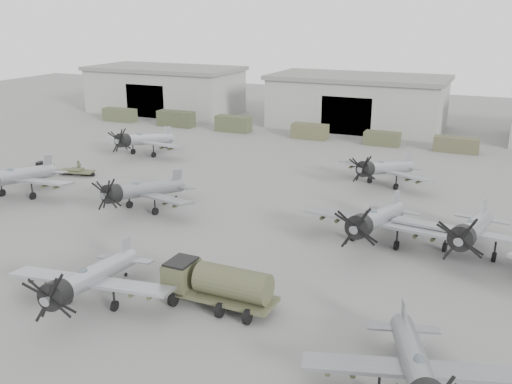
{
  "coord_description": "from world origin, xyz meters",
  "views": [
    {
      "loc": [
        23.57,
        -32.39,
        18.84
      ],
      "look_at": [
        2.57,
        14.51,
        2.5
      ],
      "focal_mm": 40.0,
      "sensor_mm": 36.0,
      "label": 1
    }
  ],
  "objects_px": {
    "aircraft_near_2": "(416,367)",
    "aircraft_far_1": "(383,168)",
    "aircraft_mid_1": "(140,191)",
    "aircraft_far_0": "(142,140)",
    "aircraft_mid_0": "(14,177)",
    "aircraft_near_1": "(88,279)",
    "aircraft_extra_235": "(471,230)",
    "aircraft_mid_2": "(375,220)",
    "ground_crew": "(79,168)",
    "fuel_tanker": "(218,283)",
    "tug_trailer": "(57,170)"
  },
  "relations": [
    {
      "from": "aircraft_mid_1",
      "to": "aircraft_mid_0",
      "type": "bearing_deg",
      "value": -162.05
    },
    {
      "from": "aircraft_mid_1",
      "to": "aircraft_far_0",
      "type": "bearing_deg",
      "value": 135.28
    },
    {
      "from": "aircraft_near_2",
      "to": "aircraft_far_1",
      "type": "height_order",
      "value": "aircraft_far_1"
    },
    {
      "from": "aircraft_mid_0",
      "to": "ground_crew",
      "type": "bearing_deg",
      "value": 82.2
    },
    {
      "from": "aircraft_mid_2",
      "to": "aircraft_far_0",
      "type": "xyz_separation_m",
      "value": [
        -35.88,
        18.05,
        -0.08
      ]
    },
    {
      "from": "aircraft_mid_2",
      "to": "ground_crew",
      "type": "distance_m",
      "value": 38.03
    },
    {
      "from": "aircraft_near_2",
      "to": "fuel_tanker",
      "type": "relative_size",
      "value": 1.47
    },
    {
      "from": "aircraft_mid_0",
      "to": "aircraft_mid_2",
      "type": "relative_size",
      "value": 1.01
    },
    {
      "from": "aircraft_mid_1",
      "to": "aircraft_extra_235",
      "type": "xyz_separation_m",
      "value": [
        30.32,
        1.71,
        0.14
      ]
    },
    {
      "from": "tug_trailer",
      "to": "ground_crew",
      "type": "xyz_separation_m",
      "value": [
        2.71,
        0.82,
        0.34
      ]
    },
    {
      "from": "aircraft_mid_1",
      "to": "tug_trailer",
      "type": "bearing_deg",
      "value": 168.19
    },
    {
      "from": "aircraft_far_0",
      "to": "fuel_tanker",
      "type": "relative_size",
      "value": 1.59
    },
    {
      "from": "aircraft_mid_0",
      "to": "aircraft_extra_235",
      "type": "xyz_separation_m",
      "value": [
        44.81,
        3.53,
        -0.01
      ]
    },
    {
      "from": "tug_trailer",
      "to": "fuel_tanker",
      "type": "bearing_deg",
      "value": -44.05
    },
    {
      "from": "aircraft_near_2",
      "to": "aircraft_extra_235",
      "type": "relative_size",
      "value": 0.89
    },
    {
      "from": "aircraft_mid_0",
      "to": "aircraft_mid_1",
      "type": "relative_size",
      "value": 1.07
    },
    {
      "from": "aircraft_mid_1",
      "to": "tug_trailer",
      "type": "distance_m",
      "value": 18.71
    },
    {
      "from": "aircraft_far_0",
      "to": "aircraft_extra_235",
      "type": "height_order",
      "value": "aircraft_extra_235"
    },
    {
      "from": "aircraft_mid_0",
      "to": "aircraft_far_1",
      "type": "distance_m",
      "value": 39.69
    },
    {
      "from": "tug_trailer",
      "to": "aircraft_mid_2",
      "type": "bearing_deg",
      "value": -20.69
    },
    {
      "from": "aircraft_extra_235",
      "to": "tug_trailer",
      "type": "height_order",
      "value": "aircraft_extra_235"
    },
    {
      "from": "aircraft_mid_0",
      "to": "aircraft_mid_1",
      "type": "bearing_deg",
      "value": -0.65
    },
    {
      "from": "aircraft_extra_235",
      "to": "fuel_tanker",
      "type": "bearing_deg",
      "value": -126.76
    },
    {
      "from": "aircraft_near_2",
      "to": "aircraft_far_0",
      "type": "xyz_separation_m",
      "value": [
        -42.31,
        37.32,
        0.15
      ]
    },
    {
      "from": "aircraft_far_1",
      "to": "fuel_tanker",
      "type": "height_order",
      "value": "aircraft_far_1"
    },
    {
      "from": "aircraft_mid_2",
      "to": "aircraft_far_1",
      "type": "bearing_deg",
      "value": 106.88
    },
    {
      "from": "aircraft_far_1",
      "to": "tug_trailer",
      "type": "distance_m",
      "value": 38.64
    },
    {
      "from": "aircraft_mid_0",
      "to": "aircraft_near_1",
      "type": "bearing_deg",
      "value": -42.3
    },
    {
      "from": "aircraft_near_2",
      "to": "aircraft_far_1",
      "type": "distance_m",
      "value": 37.72
    },
    {
      "from": "aircraft_mid_2",
      "to": "aircraft_extra_235",
      "type": "relative_size",
      "value": 1.0
    },
    {
      "from": "aircraft_near_2",
      "to": "aircraft_far_0",
      "type": "relative_size",
      "value": 0.93
    },
    {
      "from": "aircraft_mid_2",
      "to": "aircraft_far_0",
      "type": "distance_m",
      "value": 40.16
    },
    {
      "from": "aircraft_mid_2",
      "to": "ground_crew",
      "type": "xyz_separation_m",
      "value": [
        -37.34,
        7.07,
        -1.41
      ]
    },
    {
      "from": "aircraft_mid_0",
      "to": "aircraft_far_1",
      "type": "bearing_deg",
      "value": 22.38
    },
    {
      "from": "aircraft_mid_2",
      "to": "aircraft_near_2",
      "type": "bearing_deg",
      "value": -64.65
    },
    {
      "from": "aircraft_near_2",
      "to": "ground_crew",
      "type": "bearing_deg",
      "value": 131.91
    },
    {
      "from": "aircraft_mid_0",
      "to": "aircraft_mid_1",
      "type": "xyz_separation_m",
      "value": [
        14.49,
        1.83,
        -0.16
      ]
    },
    {
      "from": "aircraft_far_0",
      "to": "aircraft_extra_235",
      "type": "distance_m",
      "value": 46.66
    },
    {
      "from": "aircraft_extra_235",
      "to": "fuel_tanker",
      "type": "height_order",
      "value": "aircraft_extra_235"
    },
    {
      "from": "aircraft_extra_235",
      "to": "aircraft_mid_2",
      "type": "bearing_deg",
      "value": -167.02
    },
    {
      "from": "aircraft_far_1",
      "to": "ground_crew",
      "type": "xyz_separation_m",
      "value": [
        -34.3,
        -10.17,
        -1.2
      ]
    },
    {
      "from": "aircraft_near_1",
      "to": "aircraft_extra_235",
      "type": "xyz_separation_m",
      "value": [
        22.26,
        19.01,
        0.19
      ]
    },
    {
      "from": "aircraft_mid_1",
      "to": "aircraft_mid_2",
      "type": "height_order",
      "value": "aircraft_mid_2"
    },
    {
      "from": "fuel_tanker",
      "to": "aircraft_near_2",
      "type": "bearing_deg",
      "value": -18.62
    },
    {
      "from": "aircraft_mid_0",
      "to": "aircraft_far_0",
      "type": "bearing_deg",
      "value": 78.15
    },
    {
      "from": "aircraft_far_1",
      "to": "aircraft_near_2",
      "type": "bearing_deg",
      "value": -53.91
    },
    {
      "from": "aircraft_mid_0",
      "to": "fuel_tanker",
      "type": "distance_m",
      "value": 32.43
    },
    {
      "from": "aircraft_mid_1",
      "to": "aircraft_far_1",
      "type": "xyz_separation_m",
      "value": [
        19.8,
        18.15,
        -0.06
      ]
    },
    {
      "from": "aircraft_near_2",
      "to": "fuel_tanker",
      "type": "height_order",
      "value": "aircraft_near_2"
    },
    {
      "from": "aircraft_near_1",
      "to": "fuel_tanker",
      "type": "distance_m",
      "value": 8.52
    }
  ]
}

